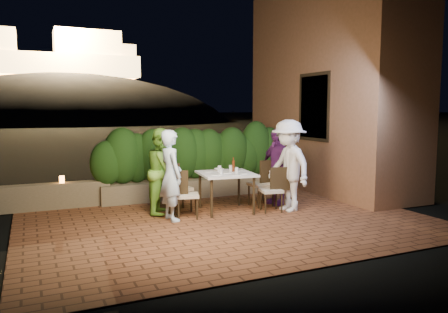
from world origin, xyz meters
TOP-DOWN VIEW (x-y plane):
  - ground at (0.00, 0.00)m, footprint 400.00×400.00m
  - terrace_floor at (0.00, 0.50)m, footprint 7.00×6.00m
  - building_wall at (3.60, 2.00)m, footprint 1.60×5.00m
  - window_pane at (2.82, 1.50)m, footprint 0.08×1.00m
  - window_frame at (2.81, 1.50)m, footprint 0.06×1.15m
  - planter at (0.20, 2.30)m, footprint 4.20×0.55m
  - hedge at (0.20, 2.30)m, footprint 4.00×0.70m
  - parapet at (-2.80, 2.30)m, footprint 2.20×0.30m
  - hill at (2.00, 60.00)m, footprint 52.00×40.00m
  - fortress at (2.00, 60.00)m, footprint 26.00×8.00m
  - dining_table at (0.24, 0.70)m, footprint 1.09×1.09m
  - plate_nw at (-0.05, 0.52)m, footprint 0.22×0.22m
  - plate_sw at (-0.03, 0.97)m, footprint 0.20×0.20m
  - plate_ne at (0.46, 0.48)m, footprint 0.22×0.22m
  - plate_se at (0.57, 0.85)m, footprint 0.24×0.24m
  - plate_centre at (0.23, 0.67)m, footprint 0.22×0.22m
  - plate_front at (0.27, 0.34)m, footprint 0.22×0.22m
  - glass_nw at (0.07, 0.56)m, footprint 0.06×0.06m
  - glass_sw at (0.18, 0.88)m, footprint 0.07×0.07m
  - glass_ne at (0.41, 0.59)m, footprint 0.06×0.06m
  - glass_se at (0.40, 0.84)m, footprint 0.07×0.07m
  - beer_bottle at (0.42, 0.77)m, footprint 0.05×0.05m
  - bowl at (0.22, 1.00)m, footprint 0.20×0.20m
  - chair_left_front at (-0.61, 0.53)m, footprint 0.50×0.50m
  - chair_left_back at (-0.59, 1.07)m, footprint 0.49×0.49m
  - chair_right_front at (1.02, 0.35)m, footprint 0.47×0.47m
  - chair_right_back at (1.08, 0.86)m, footprint 0.47×0.47m
  - diner_blue at (-0.92, 0.50)m, footprint 0.45×0.62m
  - diner_green at (-0.89, 1.06)m, footprint 0.90×0.97m
  - diner_white at (1.35, 0.27)m, footprint 0.74×1.18m
  - diner_purple at (1.45, 0.87)m, footprint 0.49×0.95m
  - parapet_lamp at (-2.61, 2.30)m, footprint 0.10×0.10m

SIDE VIEW (x-z plane):
  - hill at x=2.00m, z-range -15.00..7.00m
  - terrace_floor at x=0.00m, z-range -0.15..0.00m
  - ground at x=0.00m, z-range -0.02..-0.02m
  - planter at x=0.20m, z-range 0.00..0.40m
  - parapet at x=-2.80m, z-range 0.00..0.50m
  - dining_table at x=0.24m, z-range 0.00..0.75m
  - chair_right_front at x=1.02m, z-range 0.00..0.85m
  - chair_left_front at x=-0.61m, z-range 0.00..0.86m
  - chair_right_back at x=1.08m, z-range 0.00..0.92m
  - chair_left_back at x=-0.59m, z-range 0.00..0.93m
  - parapet_lamp at x=-2.61m, z-range 0.50..0.64m
  - plate_sw at x=-0.03m, z-range 0.75..0.76m
  - plate_centre at x=0.23m, z-range 0.75..0.76m
  - plate_nw at x=-0.05m, z-range 0.75..0.76m
  - plate_front at x=0.27m, z-range 0.75..0.76m
  - plate_ne at x=0.46m, z-range 0.75..0.76m
  - plate_se at x=0.57m, z-range 0.75..0.76m
  - bowl at x=0.22m, z-range 0.75..0.80m
  - diner_purple at x=1.45m, z-range 0.00..1.56m
  - diner_blue at x=-0.92m, z-range 0.00..1.60m
  - diner_green at x=-0.89m, z-range 0.00..1.60m
  - glass_nw at x=0.07m, z-range 0.75..0.85m
  - glass_ne at x=0.41m, z-range 0.75..0.86m
  - glass_sw at x=0.18m, z-range 0.75..0.87m
  - glass_se at x=0.40m, z-range 0.75..0.87m
  - diner_white at x=1.35m, z-range 0.00..1.76m
  - beer_bottle at x=0.42m, z-range 0.75..1.03m
  - hedge at x=0.20m, z-range 0.40..1.50m
  - window_pane at x=2.82m, z-range 1.30..2.70m
  - window_frame at x=2.81m, z-range 1.23..2.77m
  - building_wall at x=3.60m, z-range 0.00..5.00m
  - fortress at x=2.00m, z-range 6.50..14.50m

